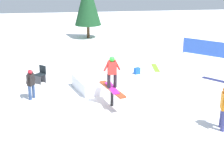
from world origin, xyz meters
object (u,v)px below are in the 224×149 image
Objects in this scene: folding_chair at (41,75)px; pine_tree_near at (87,1)px; bystander_orange at (224,106)px; bystander_black at (31,83)px; main_rider_on_rail at (112,73)px; backpack_on_snow at (137,71)px; loose_snowboard_lime at (156,68)px; rail_feature at (112,91)px; loose_snowboard_navy at (216,80)px.

pine_tree_near is at bearing 115.91° from folding_chair.
bystander_orange is 8.01m from bystander_black.
pine_tree_near is at bearing 172.97° from main_rider_on_rail.
backpack_on_snow is (-0.71, 5.11, -0.24)m from folding_chair.
main_rider_on_rail is 1.61× the size of folding_chair.
loose_snowboard_lime is at bearing 20.46° from pine_tree_near.
rail_feature is at bearing -109.12° from bystander_orange.
main_rider_on_rail is 0.97× the size of loose_snowboard_navy.
backpack_on_snow is (-6.52, -1.70, -0.75)m from bystander_orange.
pine_tree_near is (-11.39, -5.85, 2.99)m from loose_snowboard_navy.
bystander_orange is 8.96m from folding_chair.
bystander_black is 9.29m from loose_snowboard_navy.
main_rider_on_rail reaches higher than bystander_orange.
backpack_on_snow is (-1.60, -3.83, 0.16)m from loose_snowboard_navy.
bystander_orange is (2.56, 3.64, -0.55)m from main_rider_on_rail.
folding_chair is 2.59× the size of backpack_on_snow.
main_rider_on_rail is at bearing 0.00° from rail_feature.
backpack_on_snow is at bearing 11.65° from pine_tree_near.
bystander_black is 13.15m from pine_tree_near.
loose_snowboard_lime is 9.95m from pine_tree_near.
folding_chair reaches higher than loose_snowboard_navy.
bystander_black is at bearing -124.39° from loose_snowboard_navy.
main_rider_on_rail is at bearing 0.31° from pine_tree_near.
bystander_black is 1.54× the size of folding_chair.
loose_snowboard_navy is 4.30× the size of backpack_on_snow.
rail_feature is at bearing -109.19° from loose_snowboard_navy.
loose_snowboard_lime is at bearing 150.49° from bystander_black.
bystander_black is (-1.23, -3.42, 0.11)m from rail_feature.
bystander_orange is 16.85m from pine_tree_near.
bystander_orange is 1.20× the size of bystander_black.
bystander_orange reaches higher than folding_chair.
rail_feature is 0.81m from main_rider_on_rail.
bystander_black reaches higher than rail_feature.
bystander_orange is 4.80× the size of backpack_on_snow.
loose_snowboard_navy is 13.15m from pine_tree_near.
bystander_black reaches higher than loose_snowboard_lime.
rail_feature is 4.45m from bystander_orange.
bystander_black is at bearing -54.73° from folding_chair.
pine_tree_near reaches higher than backpack_on_snow.
bystander_orange is at bearing 12.84° from pine_tree_near.
bystander_black is 2.07m from folding_chair.
main_rider_on_rail is 3.70m from bystander_black.
loose_snowboard_lime is (-3.63, 6.66, -0.75)m from bystander_black.
rail_feature is 5.87m from loose_snowboard_lime.
loose_snowboard_lime is 6.62m from folding_chair.
loose_snowboard_navy is 8.99m from folding_chair.
bystander_black reaches higher than loose_snowboard_navy.
rail_feature is 1.38× the size of loose_snowboard_navy.
rail_feature is 2.29× the size of folding_chair.
main_rider_on_rail reaches higher than loose_snowboard_lime.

